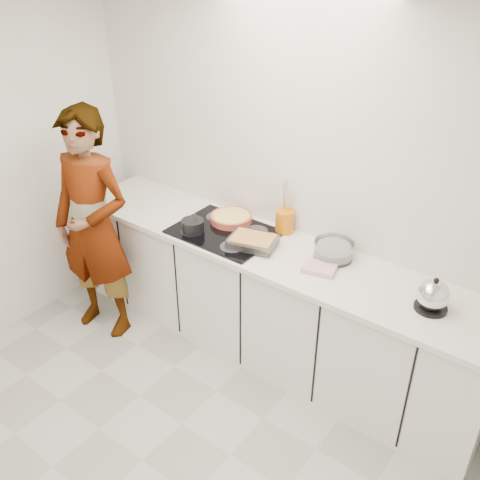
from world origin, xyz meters
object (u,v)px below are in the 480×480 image
Objects in this scene: mixing_bowl at (334,251)px; utensil_crock at (285,221)px; saucepan at (193,226)px; tart_dish at (231,218)px; baking_dish at (253,241)px; cook at (93,227)px; kettle at (433,296)px; hob at (224,232)px.

utensil_crock reaches higher than mixing_bowl.
tart_dish is at bearing 66.99° from saucepan.
baking_dish is (0.46, 0.10, -0.01)m from saucepan.
saucepan is 0.76m from cook.
utensil_crock is at bearing 167.38° from kettle.
kettle is 1.28× the size of utensil_crock.
cook reaches higher than saucepan.
utensil_crock is at bearing 80.08° from baking_dish.
saucepan reaches higher than utensil_crock.
utensil_crock reaches higher than tart_dish.
tart_dish is 1.08× the size of mixing_bowl.
baking_dish is at bearing -29.28° from tart_dish.
kettle is 2.40m from cook.
mixing_bowl is (0.96, 0.31, -0.00)m from saucepan.
saucepan is 0.47m from baking_dish.
saucepan is 0.48× the size of baking_dish.
mixing_bowl is 1.78× the size of utensil_crock.
hob is at bearing -168.06° from mixing_bowl.
utensil_crock is at bearing 22.24° from cook.
saucepan is 0.82× the size of kettle.
tart_dish is at bearing -178.70° from mixing_bowl.
saucepan is at bearing -141.28° from hob.
utensil_crock is 0.09× the size of cook.
tart_dish is 1.02m from cook.
tart_dish is 0.41m from utensil_crock.
tart_dish is at bearing 109.79° from hob.
saucepan is at bearing 17.54° from cook.
hob is at bearing -140.85° from utensil_crock.
mixing_bowl is at bearing 11.94° from hob.
kettle reaches higher than mixing_bowl.
kettle is (1.50, 0.01, 0.08)m from hob.
mixing_bowl is at bearing 22.08° from baking_dish.
mixing_bowl is (0.51, 0.21, 0.01)m from baking_dish.
mixing_bowl is 0.47m from utensil_crock.
baking_dish is at bearing -177.62° from kettle.
baking_dish is 2.19× the size of utensil_crock.
saucepan is (-0.12, -0.29, 0.02)m from tart_dish.
utensil_crock is (0.39, 0.13, 0.04)m from tart_dish.
tart_dish reaches higher than hob.
cook is (-0.66, -0.36, -0.07)m from saucepan.
kettle is (1.68, 0.15, 0.03)m from saucepan.
kettle reaches higher than baking_dish.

